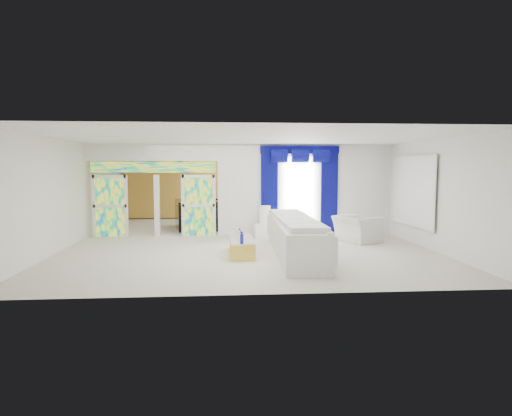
{
  "coord_description": "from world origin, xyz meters",
  "views": [
    {
      "loc": [
        -0.65,
        -13.65,
        2.24
      ],
      "look_at": [
        0.3,
        -1.2,
        1.1
      ],
      "focal_mm": 31.22,
      "sensor_mm": 36.0,
      "label": 1
    }
  ],
  "objects": [
    {
      "name": "decanters",
      "position": [
        -0.19,
        -2.3,
        0.48
      ],
      "size": [
        0.14,
        1.19,
        0.22
      ],
      "color": "silver",
      "rests_on": "coffee_table"
    },
    {
      "name": "grand_piano",
      "position": [
        -1.54,
        2.81,
        0.52
      ],
      "size": [
        1.88,
        2.28,
        1.04
      ],
      "primitive_type": "cube",
      "rotation": [
        0.0,
        0.0,
        0.16
      ],
      "color": "black",
      "rests_on": "ground"
    },
    {
      "name": "dividing_wall",
      "position": [
        2.15,
        1.0,
        1.5
      ],
      "size": [
        5.7,
        0.18,
        3.0
      ],
      "primitive_type": "cube",
      "color": "white",
      "rests_on": "ground"
    },
    {
      "name": "blue_drape_left",
      "position": [
        0.9,
        0.87,
        1.4
      ],
      "size": [
        0.55,
        0.1,
        2.8
      ],
      "primitive_type": "cube",
      "color": "#030441",
      "rests_on": "ground"
    },
    {
      "name": "piano_bench",
      "position": [
        -1.54,
        1.21,
        0.14
      ],
      "size": [
        0.87,
        0.45,
        0.28
      ],
      "primitive_type": "cube",
      "rotation": [
        0.0,
        0.0,
        0.16
      ],
      "color": "black",
      "rests_on": "ground"
    },
    {
      "name": "stained_transom",
      "position": [
        -2.85,
        1.0,
        2.25
      ],
      "size": [
        4.0,
        0.05,
        0.35
      ],
      "primitive_type": "cube",
      "color": "#994C3F",
      "rests_on": "dividing_header"
    },
    {
      "name": "table_lamp",
      "position": [
        0.72,
        0.52,
        0.72
      ],
      "size": [
        0.36,
        0.36,
        0.58
      ],
      "primitive_type": "cylinder",
      "color": "white",
      "rests_on": "console_table"
    },
    {
      "name": "chandelier",
      "position": [
        -2.3,
        3.4,
        2.65
      ],
      "size": [
        0.6,
        0.6,
        0.6
      ],
      "primitive_type": "sphere",
      "color": "gold",
      "rests_on": "ceiling"
    },
    {
      "name": "stained_panel_left",
      "position": [
        -4.28,
        1.0,
        1.0
      ],
      "size": [
        0.95,
        0.04,
        2.0
      ],
      "primitive_type": "cube",
      "color": "#994C3F",
      "rests_on": "ground"
    },
    {
      "name": "window_pane",
      "position": [
        1.9,
        0.9,
        1.45
      ],
      "size": [
        1.0,
        0.02,
        2.3
      ],
      "primitive_type": "cube",
      "color": "white",
      "rests_on": "dividing_wall"
    },
    {
      "name": "tv_console",
      "position": [
        -4.68,
        3.03,
        0.42
      ],
      "size": [
        0.68,
        0.64,
        0.83
      ],
      "primitive_type": "cube",
      "rotation": [
        0.0,
        0.0,
        -0.24
      ],
      "color": "tan",
      "rests_on": "ground"
    },
    {
      "name": "white_sofa",
      "position": [
        1.2,
        -2.61,
        0.44
      ],
      "size": [
        1.13,
        4.63,
        0.88
      ],
      "primitive_type": "cube",
      "rotation": [
        0.0,
        0.0,
        -0.03
      ],
      "color": "silver",
      "rests_on": "ground"
    },
    {
      "name": "floor",
      "position": [
        0.0,
        0.0,
        0.0
      ],
      "size": [
        12.0,
        12.0,
        0.0
      ],
      "primitive_type": "plane",
      "color": "#B7AF9E",
      "rests_on": "ground"
    },
    {
      "name": "console_table",
      "position": [
        1.02,
        0.52,
        0.22
      ],
      "size": [
        1.34,
        0.55,
        0.43
      ],
      "primitive_type": "cube",
      "rotation": [
        0.0,
        0.0,
        0.11
      ],
      "color": "white",
      "rests_on": "ground"
    },
    {
      "name": "blue_drape_right",
      "position": [
        2.9,
        0.87,
        1.4
      ],
      "size": [
        0.55,
        0.1,
        2.8
      ],
      "primitive_type": "cube",
      "color": "#030441",
      "rests_on": "ground"
    },
    {
      "name": "blue_pelmet",
      "position": [
        1.9,
        0.87,
        2.82
      ],
      "size": [
        2.6,
        0.12,
        0.25
      ],
      "primitive_type": "cube",
      "color": "#030441",
      "rests_on": "dividing_wall"
    },
    {
      "name": "gold_curtains",
      "position": [
        0.0,
        5.9,
        1.5
      ],
      "size": [
        9.7,
        0.12,
        2.9
      ],
      "primitive_type": "cube",
      "color": "#C1852E",
      "rests_on": "ground"
    },
    {
      "name": "dividing_header",
      "position": [
        -2.85,
        1.0,
        2.73
      ],
      "size": [
        4.3,
        0.18,
        0.55
      ],
      "primitive_type": "cube",
      "color": "white",
      "rests_on": "dividing_wall"
    },
    {
      "name": "wall_mirror",
      "position": [
        4.94,
        -1.0,
        1.55
      ],
      "size": [
        0.04,
        2.7,
        1.9
      ],
      "primitive_type": "cube",
      "color": "white",
      "rests_on": "ground"
    },
    {
      "name": "armchair",
      "position": [
        3.41,
        -0.62,
        0.39
      ],
      "size": [
        1.49,
        1.56,
        0.78
      ],
      "primitive_type": "imported",
      "rotation": [
        0.0,
        0.0,
        2.05
      ],
      "color": "silver",
      "rests_on": "ground"
    },
    {
      "name": "coffee_table",
      "position": [
        -0.15,
        -2.31,
        0.2
      ],
      "size": [
        0.65,
        1.81,
        0.4
      ],
      "primitive_type": "cube",
      "rotation": [
        0.0,
        0.0,
        -0.03
      ],
      "color": "gold",
      "rests_on": "ground"
    },
    {
      "name": "stained_panel_right",
      "position": [
        -1.42,
        1.0,
        1.0
      ],
      "size": [
        0.95,
        0.04,
        2.0
      ],
      "primitive_type": "cube",
      "color": "#994C3F",
      "rests_on": "ground"
    }
  ]
}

